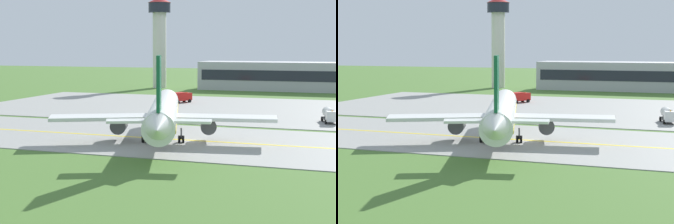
{
  "view_description": "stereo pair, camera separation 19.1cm",
  "coord_description": "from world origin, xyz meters",
  "views": [
    {
      "loc": [
        22.54,
        -75.43,
        13.82
      ],
      "look_at": [
        -3.84,
        0.95,
        4.0
      ],
      "focal_mm": 58.43,
      "sensor_mm": 36.0,
      "label": 1
    },
    {
      "loc": [
        22.72,
        -75.36,
        13.82
      ],
      "look_at": [
        -3.84,
        0.95,
        4.0
      ],
      "focal_mm": 58.43,
      "sensor_mm": 36.0,
      "label": 2
    }
  ],
  "objects": [
    {
      "name": "airplane_lead",
      "position": [
        -3.69,
        -1.51,
        4.13
      ],
      "size": [
        31.81,
        38.76,
        12.7
      ],
      "color": "white",
      "rests_on": "ground"
    },
    {
      "name": "service_truck_fuel",
      "position": [
        18.3,
        25.8,
        1.53
      ],
      "size": [
        3.37,
        6.3,
        2.65
      ],
      "color": "silver",
      "rests_on": "ground"
    },
    {
      "name": "apron_pad",
      "position": [
        10.0,
        42.0,
        0.05
      ],
      "size": [
        140.0,
        52.0,
        0.1
      ],
      "primitive_type": "cube",
      "color": "gray",
      "rests_on": "ground"
    },
    {
      "name": "terminal_building",
      "position": [
        8.84,
        96.93,
        4.41
      ],
      "size": [
        67.24,
        13.71,
        10.0
      ],
      "color": "#B2B2B7",
      "rests_on": "ground"
    },
    {
      "name": "taxiway_strip",
      "position": [
        0.0,
        0.0,
        0.05
      ],
      "size": [
        240.0,
        28.0,
        0.1
      ],
      "primitive_type": "cube",
      "color": "gray",
      "rests_on": "ground"
    },
    {
      "name": "control_tower",
      "position": [
        -39.05,
        94.36,
        17.63
      ],
      "size": [
        7.6,
        7.6,
        29.52
      ],
      "color": "silver",
      "rests_on": "ground"
    },
    {
      "name": "service_truck_pushback",
      "position": [
        -17.62,
        49.92,
        1.53
      ],
      "size": [
        4.82,
        6.21,
        2.6
      ],
      "color": "red",
      "rests_on": "ground"
    },
    {
      "name": "taxiway_centreline",
      "position": [
        0.0,
        0.0,
        0.11
      ],
      "size": [
        220.0,
        0.6,
        0.01
      ],
      "primitive_type": "cube",
      "color": "yellow",
      "rests_on": "taxiway_strip"
    },
    {
      "name": "ground_plane",
      "position": [
        0.0,
        0.0,
        0.0
      ],
      "size": [
        500.0,
        500.0,
        0.0
      ],
      "primitive_type": "plane",
      "color": "#47702D"
    }
  ]
}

